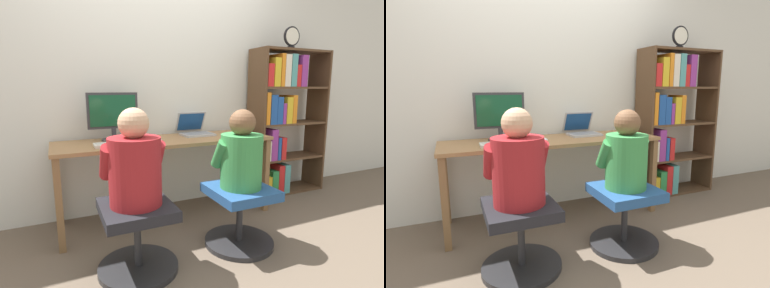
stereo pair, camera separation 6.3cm
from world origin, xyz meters
The scene contains 13 objects.
ground_plane centered at (0.00, 0.00, 0.00)m, with size 14.00×14.00×0.00m, color brown.
wall_back centered at (0.00, 0.64, 1.30)m, with size 10.00×0.05×2.60m.
desk centered at (0.00, 0.29, 0.66)m, with size 1.92×0.58×0.74m.
desktop_monitor centered at (-0.44, 0.42, 0.95)m, with size 0.43×0.21×0.41m.
laptop centered at (0.34, 0.42, 0.79)m, with size 0.30×0.33×0.22m.
keyboard centered at (-0.42, 0.17, 0.75)m, with size 0.46×0.16×0.03m.
computer_mouse_by_keyboard centered at (-0.12, 0.18, 0.76)m, with size 0.07×0.10×0.04m.
office_chair_left centered at (-0.47, -0.41, 0.26)m, with size 0.53×0.53×0.46m.
office_chair_right centered at (0.33, -0.41, 0.26)m, with size 0.53×0.53×0.46m.
person_at_monitor centered at (-0.47, -0.41, 0.72)m, with size 0.41×0.33×0.62m.
person_at_laptop centered at (0.33, -0.41, 0.71)m, with size 0.38×0.31×0.58m.
bookshelf centered at (1.38, 0.40, 0.84)m, with size 0.91×0.32×1.60m.
desk_clock centered at (1.40, 0.32, 1.72)m, with size 0.20×0.03×0.22m.
Camera 1 is at (-0.90, -2.21, 1.19)m, focal length 28.00 mm.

